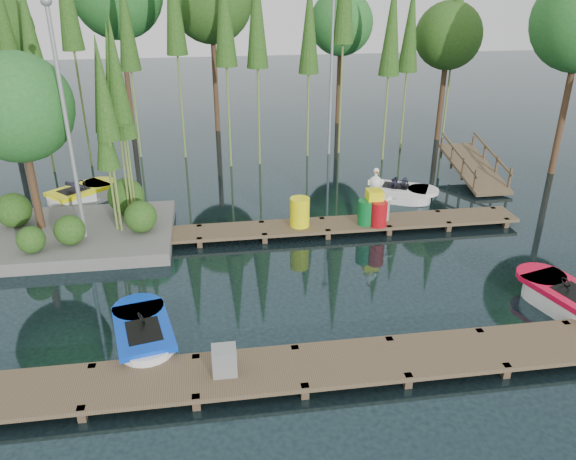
{
  "coord_description": "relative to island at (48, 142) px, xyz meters",
  "views": [
    {
      "loc": [
        -1.63,
        -13.81,
        7.79
      ],
      "look_at": [
        0.5,
        0.5,
        1.1
      ],
      "focal_mm": 35.0,
      "sensor_mm": 36.0,
      "label": 1
    }
  ],
  "objects": [
    {
      "name": "boat_white_far",
      "position": [
        11.73,
        1.6,
        -2.92
      ],
      "size": [
        2.77,
        2.18,
        1.19
      ],
      "rotation": [
        0.0,
        0.0,
        0.22
      ],
      "color": "white",
      "rests_on": "ground"
    },
    {
      "name": "island",
      "position": [
        0.0,
        0.0,
        0.0
      ],
      "size": [
        6.2,
        4.2,
        6.75
      ],
      "color": "slate",
      "rests_on": "ground"
    },
    {
      "name": "lamp_rear",
      "position": [
        10.3,
        7.71,
        1.08
      ],
      "size": [
        0.3,
        0.3,
        7.25
      ],
      "color": "gray",
      "rests_on": "ground"
    },
    {
      "name": "boat_yellow_far",
      "position": [
        -0.05,
        3.09,
        -2.9
      ],
      "size": [
        2.81,
        2.74,
        1.36
      ],
      "rotation": [
        0.0,
        0.0,
        0.41
      ],
      "color": "white",
      "rests_on": "ground"
    },
    {
      "name": "seagull_post",
      "position": [
        10.42,
        -0.79,
        -2.31
      ],
      "size": [
        0.53,
        0.29,
        0.86
      ],
      "color": "gray",
      "rests_on": "far_dock"
    },
    {
      "name": "boat_blue",
      "position": [
        2.97,
        -6.17,
        -2.92
      ],
      "size": [
        1.72,
        2.85,
        0.9
      ],
      "rotation": [
        0.0,
        0.0,
        0.21
      ],
      "color": "white",
      "rests_on": "ground"
    },
    {
      "name": "boat_red",
      "position": [
        13.37,
        -6.16,
        -2.92
      ],
      "size": [
        1.93,
        2.98,
        0.93
      ],
      "rotation": [
        0.0,
        0.0,
        0.27
      ],
      "color": "white",
      "rests_on": "ground"
    },
    {
      "name": "ramp",
      "position": [
        15.3,
        3.21,
        -2.6
      ],
      "size": [
        1.5,
        3.94,
        1.49
      ],
      "color": "brown",
      "rests_on": "ground"
    },
    {
      "name": "utility_cabinet",
      "position": [
        4.75,
        -7.79,
        -2.58
      ],
      "size": [
        0.5,
        0.42,
        0.61
      ],
      "primitive_type": "cube",
      "color": "gray",
      "rests_on": "near_dock"
    },
    {
      "name": "ground_plane",
      "position": [
        6.3,
        -3.29,
        -3.18
      ],
      "size": [
        90.0,
        90.0,
        0.0
      ],
      "primitive_type": "plane",
      "color": "#1B2D33"
    },
    {
      "name": "drum_cluster",
      "position": [
        9.92,
        -0.94,
        -2.33
      ],
      "size": [
        1.08,
        0.99,
        1.87
      ],
      "color": "#0B6828",
      "rests_on": "far_dock"
    },
    {
      "name": "tree_screen",
      "position": [
        4.26,
        7.31,
        2.93
      ],
      "size": [
        34.42,
        18.53,
        10.31
      ],
      "color": "#49311F",
      "rests_on": "ground"
    },
    {
      "name": "far_dock",
      "position": [
        7.3,
        -0.79,
        -2.95
      ],
      "size": [
        15.0,
        1.2,
        0.5
      ],
      "color": "brown",
      "rests_on": "ground"
    },
    {
      "name": "lamp_island",
      "position": [
        0.8,
        -0.79,
        1.08
      ],
      "size": [
        0.3,
        0.3,
        7.25
      ],
      "color": "gray",
      "rests_on": "ground"
    },
    {
      "name": "yellow_barrel",
      "position": [
        7.48,
        -0.79,
        -2.41
      ],
      "size": [
        0.63,
        0.63,
        0.95
      ],
      "primitive_type": "cylinder",
      "color": "#FFF80D",
      "rests_on": "far_dock"
    },
    {
      "name": "near_dock",
      "position": [
        6.3,
        -7.79,
        -2.95
      ],
      "size": [
        18.0,
        1.5,
        0.5
      ],
      "color": "brown",
      "rests_on": "ground"
    }
  ]
}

